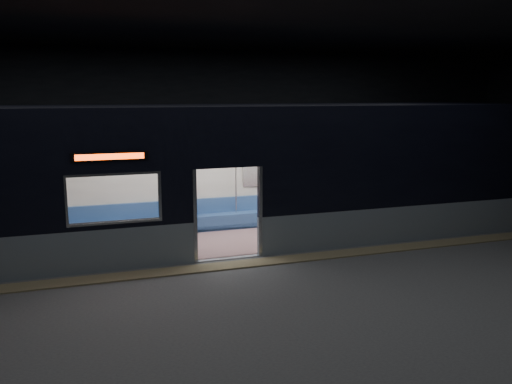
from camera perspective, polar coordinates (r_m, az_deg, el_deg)
station_floor at (r=11.19m, az=-1.43°, el=-8.61°), size 24.00×14.00×0.01m
station_envelope at (r=10.58m, az=-1.53°, el=10.53°), size 24.00×14.00×5.00m
tactile_strip at (r=11.68m, az=-2.24°, el=-7.68°), size 22.80×0.50×0.03m
metro_car at (r=13.15m, az=-4.77°, el=2.53°), size 18.00×3.04×3.35m
passenger at (r=14.19m, az=-7.70°, el=-1.37°), size 0.39×0.65×1.30m
handbag at (r=14.02m, az=-7.41°, el=-1.93°), size 0.35×0.32×0.14m
transit_map at (r=14.94m, az=0.52°, el=2.00°), size 0.94×0.03×0.61m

